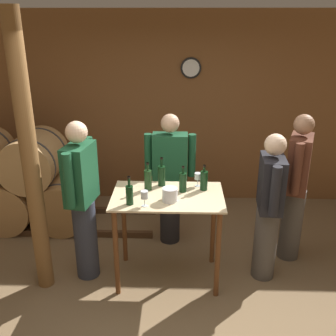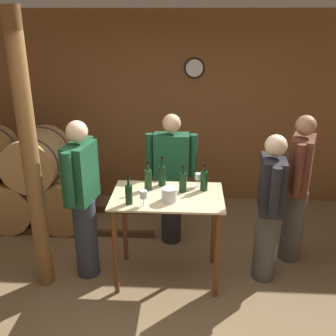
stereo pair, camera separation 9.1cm
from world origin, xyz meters
The scene contains 17 objects.
ground_plane centered at (0.00, 0.00, 0.00)m, with size 14.00×14.00×0.00m, color brown.
back_wall centered at (0.00, 2.49, 1.35)m, with size 8.40×0.08×2.70m.
barrel_rack centered at (-2.14, 1.60, 0.56)m, with size 3.71×0.79×1.27m.
tasting_table centered at (-0.06, 0.50, 0.77)m, with size 1.10×0.69×0.96m.
wooden_post centered at (-1.33, 0.34, 1.35)m, with size 0.16×0.16×2.70m.
wine_bottle_far_left centered at (-0.41, 0.30, 1.06)m, with size 0.07×0.07×0.28m.
wine_bottle_left centered at (-0.27, 0.63, 1.07)m, with size 0.08×0.08×0.29m.
wine_bottle_center centered at (-0.13, 0.74, 1.07)m, with size 0.08×0.08×0.31m.
wine_bottle_right centered at (0.08, 0.60, 1.07)m, with size 0.08×0.08×0.27m.
wine_bottle_far_right centered at (0.30, 0.65, 1.07)m, with size 0.08×0.08×0.27m.
wine_glass_near_left centered at (-0.27, 0.26, 1.07)m, with size 0.07×0.07×0.15m.
wine_glass_near_center centered at (0.24, 0.74, 1.07)m, with size 0.07×0.07×0.14m.
ice_bucket centered at (-0.04, 0.38, 1.03)m, with size 0.15×0.15×0.13m.
person_host centered at (1.32, 0.93, 0.89)m, with size 0.34×0.56×1.68m.
person_visitor_with_scarf centered at (-0.92, 0.52, 0.90)m, with size 0.29×0.58×1.70m.
person_visitor_bearded centered at (0.95, 0.56, 0.83)m, with size 0.25×0.59×1.58m.
person_visitor_near_door centered at (-0.06, 1.24, 0.84)m, with size 0.59×0.24×1.60m.
Camera 1 is at (0.05, -3.00, 2.62)m, focal length 42.00 mm.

